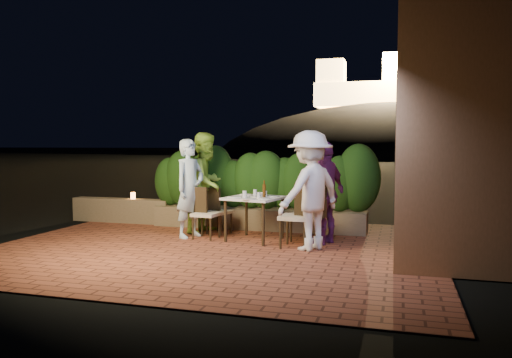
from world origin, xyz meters
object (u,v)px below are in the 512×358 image
at_px(diner_blue, 190,188).
at_px(diner_white, 310,190).
at_px(chair_right_back, 307,213).
at_px(parapet_lamp, 133,196).
at_px(chair_left_front, 206,213).
at_px(diner_purple, 325,193).
at_px(beer_bottle, 264,189).
at_px(dining_table, 254,219).
at_px(diner_green, 206,183).
at_px(chair_right_front, 296,216).
at_px(bowl, 260,194).
at_px(chair_left_back, 219,211).

distance_m(diner_blue, diner_white, 2.27).
height_order(chair_right_back, parapet_lamp, chair_right_back).
bearing_deg(chair_left_front, chair_right_back, 10.88).
distance_m(diner_blue, diner_purple, 2.39).
xyz_separation_m(beer_bottle, diner_white, (0.87, -0.48, 0.04)).
height_order(diner_white, parapet_lamp, diner_white).
bearing_deg(beer_bottle, diner_blue, -178.62).
bearing_deg(diner_white, dining_table, -80.54).
bearing_deg(chair_left_front, diner_green, 116.48).
xyz_separation_m(beer_bottle, chair_right_front, (0.63, -0.39, -0.38)).
distance_m(chair_left_front, chair_right_back, 1.76).
bearing_deg(bowl, chair_left_front, -156.06).
height_order(chair_left_front, chair_right_back, chair_right_back).
xyz_separation_m(dining_table, diner_white, (1.05, -0.49, 0.56)).
height_order(chair_right_front, diner_purple, diner_purple).
distance_m(diner_white, diner_purple, 0.58).
xyz_separation_m(dining_table, chair_left_front, (-0.85, -0.09, 0.07)).
xyz_separation_m(chair_right_back, parapet_lamp, (-3.89, 1.06, 0.08)).
bearing_deg(chair_right_front, beer_bottle, -27.91).
bearing_deg(chair_left_back, bowl, 7.18).
distance_m(chair_left_back, chair_right_back, 1.75).
bearing_deg(diner_blue, chair_left_front, -77.50).
relative_size(chair_left_front, diner_blue, 0.52).
distance_m(beer_bottle, chair_left_back, 1.18).
distance_m(beer_bottle, diner_blue, 1.35).
height_order(dining_table, chair_right_front, chair_right_front).
relative_size(bowl, diner_purple, 0.11).
distance_m(chair_right_front, parapet_lamp, 4.10).
distance_m(chair_left_front, diner_purple, 2.11).
distance_m(chair_right_back, diner_blue, 2.11).
bearing_deg(diner_blue, dining_table, -66.93).
relative_size(chair_left_front, chair_right_back, 0.92).
bearing_deg(chair_right_front, diner_blue, -6.37).
xyz_separation_m(diner_green, parapet_lamp, (-1.90, 0.61, -0.36)).
xyz_separation_m(beer_bottle, diner_blue, (-1.35, -0.03, -0.02)).
bearing_deg(chair_left_front, beer_bottle, 9.87).
height_order(beer_bottle, chair_left_back, beer_bottle).
xyz_separation_m(chair_right_front, diner_green, (-1.90, 0.92, 0.42)).
distance_m(bowl, diner_green, 1.15).
distance_m(bowl, diner_white, 1.30).
distance_m(chair_left_front, diner_blue, 0.53).
relative_size(beer_bottle, diner_green, 0.15).
distance_m(dining_table, beer_bottle, 0.55).
height_order(chair_right_back, diner_purple, diner_purple).
height_order(dining_table, chair_left_back, chair_left_back).
bearing_deg(bowl, dining_table, -94.19).
height_order(beer_bottle, parapet_lamp, beer_bottle).
height_order(chair_right_front, chair_right_back, chair_right_front).
relative_size(beer_bottle, diner_white, 0.15).
height_order(chair_left_front, diner_blue, diner_blue).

